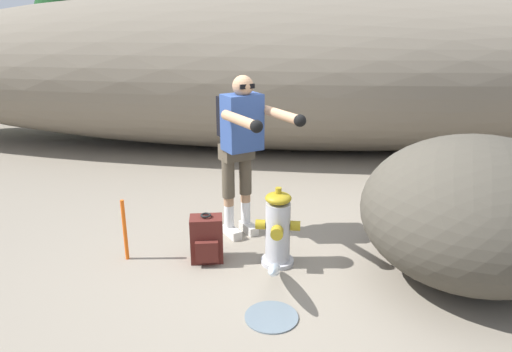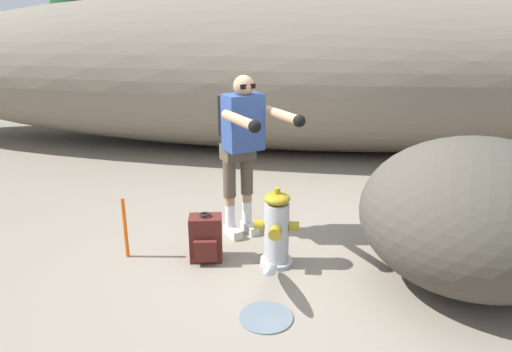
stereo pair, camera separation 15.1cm
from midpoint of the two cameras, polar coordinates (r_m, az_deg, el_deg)
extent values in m
cube|color=gray|center=(4.59, 2.03, -9.89)|extent=(56.00, 56.00, 0.04)
ellipsoid|color=#756B5B|center=(8.07, 3.95, 12.55)|extent=(15.48, 3.20, 2.60)
cylinder|color=#B2B2B7|center=(4.45, 1.61, -10.28)|extent=(0.31, 0.31, 0.04)
cylinder|color=#B2B2B7|center=(4.31, 1.65, -6.80)|extent=(0.23, 0.23, 0.56)
ellipsoid|color=#9E8419|center=(4.18, 1.69, -2.72)|extent=(0.24, 0.24, 0.10)
cylinder|color=#9E8419|center=(4.15, 1.70, -1.76)|extent=(0.06, 0.06, 0.05)
cylinder|color=#9E8419|center=(4.30, -0.46, -5.91)|extent=(0.09, 0.09, 0.09)
cylinder|color=#9E8419|center=(4.28, 3.79, -6.06)|extent=(0.09, 0.09, 0.09)
cylinder|color=#9E8419|center=(4.14, 1.51, -6.91)|extent=(0.11, 0.09, 0.11)
ellipsoid|color=silver|center=(3.92, 1.13, -11.33)|extent=(0.10, 0.72, 0.43)
cylinder|color=slate|center=(3.75, 0.69, -16.75)|extent=(0.41, 0.41, 0.01)
cube|color=beige|center=(5.03, -1.78, -6.33)|extent=(0.23, 0.27, 0.09)
cylinder|color=white|center=(5.01, -2.13, -4.37)|extent=(0.10, 0.10, 0.24)
cylinder|color=tan|center=(4.95, -2.16, -2.61)|extent=(0.10, 0.10, 0.09)
cylinder|color=brown|center=(4.86, -2.19, 0.20)|extent=(0.13, 0.13, 0.42)
cube|color=beige|center=(4.95, -3.82, -6.82)|extent=(0.23, 0.27, 0.09)
cylinder|color=white|center=(4.93, -4.18, -4.83)|extent=(0.10, 0.10, 0.24)
cylinder|color=tan|center=(4.87, -4.23, -3.05)|extent=(0.10, 0.10, 0.09)
cylinder|color=brown|center=(4.78, -4.30, -0.19)|extent=(0.13, 0.13, 0.42)
cube|color=brown|center=(4.74, -3.29, 2.99)|extent=(0.38, 0.35, 0.16)
cube|color=#2D4784|center=(4.55, -2.65, 6.52)|extent=(0.43, 0.41, 0.54)
cube|color=black|center=(4.72, -3.81, 7.29)|extent=(0.32, 0.29, 0.40)
sphere|color=tan|center=(4.47, -2.59, 10.88)|extent=(0.20, 0.20, 0.20)
cube|color=black|center=(4.40, -2.06, 10.82)|extent=(0.13, 0.10, 0.04)
cylinder|color=tan|center=(4.33, 2.26, 7.39)|extent=(0.42, 0.52, 0.09)
sphere|color=black|center=(4.11, 4.31, 6.72)|extent=(0.11, 0.11, 0.11)
cylinder|color=tan|center=(4.11, -2.94, 6.75)|extent=(0.42, 0.52, 0.09)
sphere|color=black|center=(3.88, -1.06, 6.03)|extent=(0.11, 0.11, 0.11)
cube|color=#511E19|center=(4.44, -6.99, -7.59)|extent=(0.33, 0.25, 0.44)
cube|color=#511E19|center=(4.36, -7.00, -9.13)|extent=(0.22, 0.10, 0.20)
torus|color=black|center=(4.34, -7.11, -4.76)|extent=(0.10, 0.10, 0.02)
cube|color=black|center=(4.54, -5.90, -6.92)|extent=(0.05, 0.04, 0.37)
cube|color=black|center=(4.55, -8.00, -6.97)|extent=(0.05, 0.04, 0.37)
ellipsoid|color=#433E35|center=(4.35, 24.20, -3.89)|extent=(2.50, 2.44, 1.26)
cylinder|color=#47331E|center=(13.69, -21.24, 12.02)|extent=(0.27, 0.27, 1.66)
cylinder|color=#47331E|center=(12.55, -8.35, 12.86)|extent=(0.30, 0.30, 1.79)
cylinder|color=#47331E|center=(13.71, 5.41, 11.88)|extent=(0.32, 0.32, 1.04)
cone|color=#143D19|center=(13.61, 5.62, 18.64)|extent=(2.64, 2.64, 2.19)
cylinder|color=#47331E|center=(15.05, 16.09, 12.79)|extent=(0.30, 0.30, 1.52)
cylinder|color=#47331E|center=(15.49, 27.12, 11.96)|extent=(0.27, 0.27, 1.68)
cylinder|color=#E55914|center=(4.58, -16.57, -6.32)|extent=(0.04, 0.04, 0.60)
camera|label=1|loc=(0.08, -90.97, -0.33)|focal=32.93mm
camera|label=2|loc=(0.08, 89.03, 0.33)|focal=32.93mm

